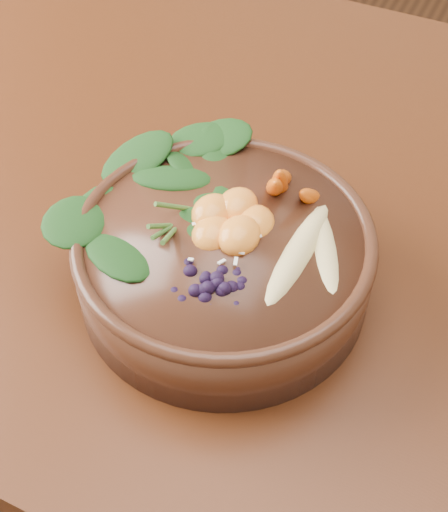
{
  "coord_description": "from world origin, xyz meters",
  "views": [
    {
      "loc": [
        0.08,
        -0.59,
        1.32
      ],
      "look_at": [
        -0.12,
        -0.17,
        0.8
      ],
      "focal_mm": 50.0,
      "sensor_mm": 36.0,
      "label": 1
    }
  ],
  "objects_px": {
    "banana_halves": "(313,240)",
    "blueberry_pile": "(209,269)",
    "stoneware_bowl": "(224,263)",
    "mandarin_cluster": "(231,211)",
    "dining_table": "(372,274)",
    "kale_heap": "(197,169)",
    "carrot_cluster": "(298,161)"
  },
  "relations": [
    {
      "from": "banana_halves",
      "to": "blueberry_pile",
      "type": "xyz_separation_m",
      "value": [
        -0.07,
        -0.08,
        0.01
      ]
    },
    {
      "from": "stoneware_bowl",
      "to": "mandarin_cluster",
      "type": "relative_size",
      "value": 3.15
    },
    {
      "from": "dining_table",
      "to": "banana_halves",
      "type": "xyz_separation_m",
      "value": [
        -0.04,
        -0.15,
        0.19
      ]
    },
    {
      "from": "blueberry_pile",
      "to": "dining_table",
      "type": "bearing_deg",
      "value": 64.5
    },
    {
      "from": "dining_table",
      "to": "mandarin_cluster",
      "type": "relative_size",
      "value": 17.23
    },
    {
      "from": "kale_heap",
      "to": "banana_halves",
      "type": "bearing_deg",
      "value": -13.61
    },
    {
      "from": "banana_halves",
      "to": "carrot_cluster",
      "type": "bearing_deg",
      "value": 113.06
    },
    {
      "from": "banana_halves",
      "to": "mandarin_cluster",
      "type": "xyz_separation_m",
      "value": [
        -0.08,
        -0.0,
        0.0
      ]
    },
    {
      "from": "dining_table",
      "to": "mandarin_cluster",
      "type": "distance_m",
      "value": 0.27
    },
    {
      "from": "stoneware_bowl",
      "to": "mandarin_cluster",
      "type": "bearing_deg",
      "value": 93.59
    },
    {
      "from": "stoneware_bowl",
      "to": "mandarin_cluster",
      "type": "height_order",
      "value": "mandarin_cluster"
    },
    {
      "from": "dining_table",
      "to": "banana_halves",
      "type": "bearing_deg",
      "value": -104.69
    },
    {
      "from": "kale_heap",
      "to": "carrot_cluster",
      "type": "height_order",
      "value": "carrot_cluster"
    },
    {
      "from": "stoneware_bowl",
      "to": "blueberry_pile",
      "type": "xyz_separation_m",
      "value": [
        0.01,
        -0.06,
        0.06
      ]
    },
    {
      "from": "stoneware_bowl",
      "to": "banana_halves",
      "type": "height_order",
      "value": "banana_halves"
    },
    {
      "from": "stoneware_bowl",
      "to": "dining_table",
      "type": "bearing_deg",
      "value": 53.99
    },
    {
      "from": "dining_table",
      "to": "stoneware_bowl",
      "type": "distance_m",
      "value": 0.25
    },
    {
      "from": "mandarin_cluster",
      "to": "stoneware_bowl",
      "type": "bearing_deg",
      "value": -86.41
    },
    {
      "from": "dining_table",
      "to": "carrot_cluster",
      "type": "distance_m",
      "value": 0.24
    },
    {
      "from": "stoneware_bowl",
      "to": "blueberry_pile",
      "type": "distance_m",
      "value": 0.09
    },
    {
      "from": "carrot_cluster",
      "to": "dining_table",
      "type": "bearing_deg",
      "value": 34.04
    },
    {
      "from": "kale_heap",
      "to": "mandarin_cluster",
      "type": "xyz_separation_m",
      "value": [
        0.05,
        -0.03,
        -0.01
      ]
    },
    {
      "from": "carrot_cluster",
      "to": "banana_halves",
      "type": "distance_m",
      "value": 0.09
    },
    {
      "from": "kale_heap",
      "to": "blueberry_pile",
      "type": "height_order",
      "value": "kale_heap"
    },
    {
      "from": "mandarin_cluster",
      "to": "carrot_cluster",
      "type": "bearing_deg",
      "value": 60.13
    },
    {
      "from": "carrot_cluster",
      "to": "banana_halves",
      "type": "bearing_deg",
      "value": -66.94
    },
    {
      "from": "mandarin_cluster",
      "to": "kale_heap",
      "type": "bearing_deg",
      "value": 148.15
    },
    {
      "from": "carrot_cluster",
      "to": "banana_halves",
      "type": "xyz_separation_m",
      "value": [
        0.04,
        -0.07,
        -0.03
      ]
    },
    {
      "from": "kale_heap",
      "to": "blueberry_pile",
      "type": "relative_size",
      "value": 1.42
    },
    {
      "from": "stoneware_bowl",
      "to": "carrot_cluster",
      "type": "height_order",
      "value": "carrot_cluster"
    },
    {
      "from": "banana_halves",
      "to": "blueberry_pile",
      "type": "relative_size",
      "value": 1.22
    },
    {
      "from": "stoneware_bowl",
      "to": "banana_halves",
      "type": "xyz_separation_m",
      "value": [
        0.08,
        0.02,
        0.05
      ]
    }
  ]
}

